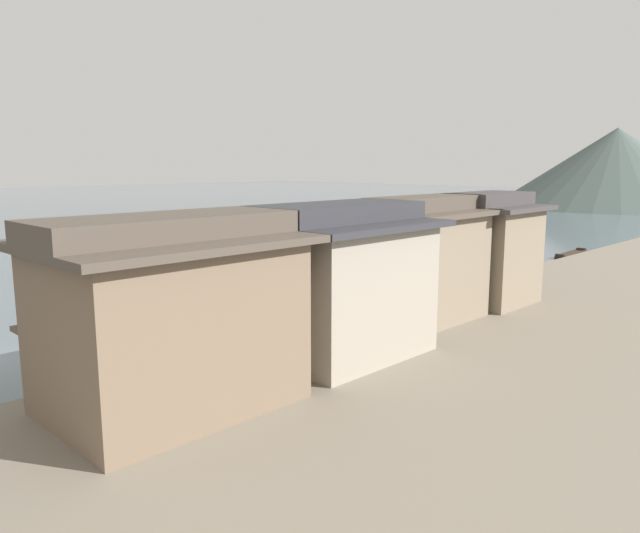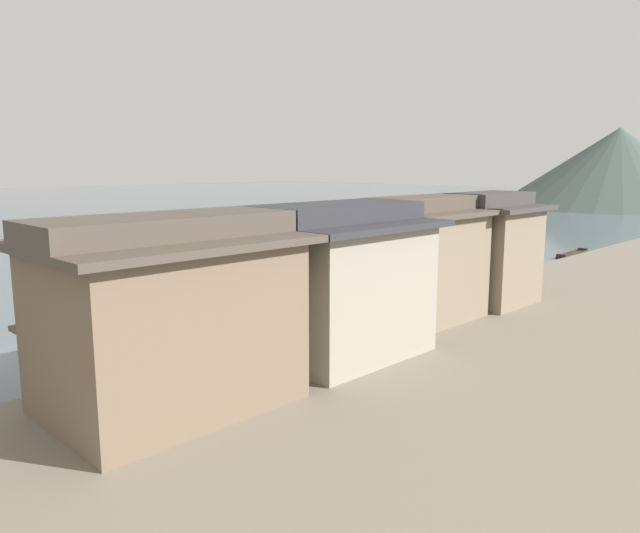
{
  "view_description": "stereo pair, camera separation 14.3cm",
  "coord_description": "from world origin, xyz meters",
  "views": [
    {
      "loc": [
        27.74,
        -6.33,
        8.24
      ],
      "look_at": [
        2.8,
        19.05,
        2.2
      ],
      "focal_mm": 33.94,
      "sensor_mm": 36.0,
      "label": 1
    },
    {
      "loc": [
        27.85,
        -6.23,
        8.24
      ],
      "look_at": [
        2.8,
        19.05,
        2.2
      ],
      "focal_mm": 33.94,
      "sensor_mm": 36.0,
      "label": 2
    }
  ],
  "objects": [
    {
      "name": "house_waterfront_tall",
      "position": [
        10.68,
        18.37,
        3.57
      ],
      "size": [
        5.17,
        6.83,
        6.14
      ],
      "color": "#7F705B",
      "rests_on": "riverbank_right"
    },
    {
      "name": "boat_moored_second",
      "position": [
        4.99,
        22.96,
        0.26
      ],
      "size": [
        2.27,
        5.61,
        0.78
      ],
      "color": "#33281E",
      "rests_on": "ground"
    },
    {
      "name": "mooring_post_dock_mid",
      "position": [
        7.67,
        12.21,
        0.93
      ],
      "size": [
        0.2,
        0.2,
        0.73
      ],
      "primitive_type": "cylinder",
      "color": "#473828",
      "rests_on": "riverbank_right"
    },
    {
      "name": "boat_midriver_drifting",
      "position": [
        -5.28,
        22.05,
        0.16
      ],
      "size": [
        4.04,
        2.2,
        0.47
      ],
      "color": "#423328",
      "rests_on": "ground"
    },
    {
      "name": "boat_moored_far",
      "position": [
        5.95,
        48.46,
        0.15
      ],
      "size": [
        1.16,
        5.68,
        0.45
      ],
      "color": "#33281E",
      "rests_on": "ground"
    },
    {
      "name": "boat_moored_nearest",
      "position": [
        0.67,
        7.95,
        0.12
      ],
      "size": [
        2.67,
        3.58,
        0.35
      ],
      "color": "#232326",
      "rests_on": "ground"
    },
    {
      "name": "riverbank_right",
      "position": [
        16.32,
        30.0,
        0.28
      ],
      "size": [
        18.0,
        110.0,
        0.56
      ],
      "primitive_type": "cube",
      "color": "slate",
      "rests_on": "ground"
    },
    {
      "name": "house_waterfront_narrow",
      "position": [
        10.94,
        24.07,
        3.58
      ],
      "size": [
        5.68,
        5.57,
        6.14
      ],
      "color": "#7F705B",
      "rests_on": "riverbank_right"
    },
    {
      "name": "mooring_post_dock_near",
      "position": [
        7.67,
        3.42,
        0.96
      ],
      "size": [
        0.2,
        0.2,
        0.79
      ],
      "primitive_type": "cylinder",
      "color": "#473828",
      "rests_on": "riverbank_right"
    },
    {
      "name": "hill_far_west",
      "position": [
        -15.04,
        119.79,
        7.63
      ],
      "size": [
        45.12,
        45.12,
        15.26
      ],
      "primitive_type": "cone",
      "color": "#4C5B56",
      "rests_on": "ground"
    },
    {
      "name": "boat_moored_third",
      "position": [
        6.06,
        4.49,
        0.22
      ],
      "size": [
        1.76,
        5.52,
        0.69
      ],
      "color": "#33281E",
      "rests_on": "ground"
    },
    {
      "name": "house_waterfront_second",
      "position": [
        11.36,
        11.37,
        3.56
      ],
      "size": [
        6.52,
        7.33,
        6.14
      ],
      "color": "gray",
      "rests_on": "riverbank_right"
    },
    {
      "name": "house_waterfront_nearest",
      "position": [
        11.36,
        3.54,
        3.56
      ],
      "size": [
        6.51,
        8.16,
        6.14
      ],
      "color": "#75604C",
      "rests_on": "riverbank_right"
    }
  ]
}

